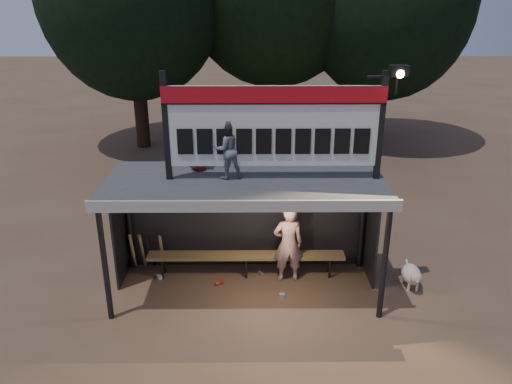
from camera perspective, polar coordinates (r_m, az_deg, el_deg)
ground at (r=9.97m, az=-1.15°, el=-11.07°), size 80.00×80.00×0.00m
player at (r=9.91m, az=3.68°, el=-5.91°), size 0.63×0.45×1.62m
child_a at (r=8.81m, az=-3.27°, el=4.94°), size 0.62×0.55×1.08m
child_b at (r=9.33m, az=-6.69°, el=5.08°), size 0.50×0.46×0.86m
dugout_shelter at (r=9.33m, az=-1.22°, el=-0.67°), size 5.10×2.08×2.32m
scoreboard_assembly at (r=8.64m, az=2.42°, el=7.81°), size 4.10×0.27×1.99m
bench at (r=10.22m, az=-1.14°, el=-7.36°), size 4.00×0.35×0.48m
tree_right at (r=19.51m, az=14.96°, el=20.37°), size 6.08×6.08×8.72m
dog at (r=10.35m, az=17.38°, el=-9.01°), size 0.36×0.81×0.49m
bats at (r=10.68m, az=-12.33°, el=-6.55°), size 0.69×0.35×0.84m
litter at (r=10.14m, az=-3.26°, el=-10.25°), size 2.57×0.95×0.08m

